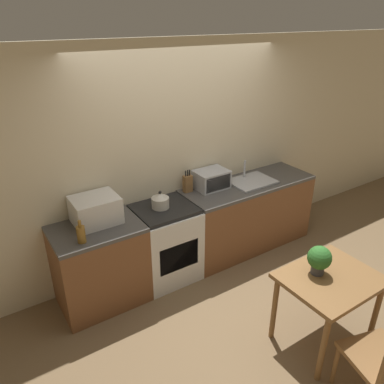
% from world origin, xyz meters
% --- Properties ---
extents(ground_plane, '(16.00, 16.00, 0.00)m').
position_xyz_m(ground_plane, '(0.00, 0.00, 0.00)').
color(ground_plane, brown).
extents(wall_back, '(10.00, 0.06, 2.60)m').
position_xyz_m(wall_back, '(0.00, 1.23, 1.30)').
color(wall_back, beige).
rests_on(wall_back, ground_plane).
extents(counter_left_run, '(0.89, 0.62, 0.90)m').
position_xyz_m(counter_left_run, '(-1.21, 0.89, 0.45)').
color(counter_left_run, brown).
rests_on(counter_left_run, ground_plane).
extents(counter_right_run, '(1.75, 0.62, 0.90)m').
position_xyz_m(counter_right_run, '(0.77, 0.89, 0.45)').
color(counter_right_run, brown).
rests_on(counter_right_run, ground_plane).
extents(stove_range, '(0.66, 0.62, 0.90)m').
position_xyz_m(stove_range, '(-0.43, 0.89, 0.45)').
color(stove_range, silver).
rests_on(stove_range, ground_plane).
extents(kettle, '(0.19, 0.19, 0.20)m').
position_xyz_m(kettle, '(-0.46, 0.91, 0.98)').
color(kettle, beige).
rests_on(kettle, stove_range).
extents(microwave, '(0.45, 0.37, 0.27)m').
position_xyz_m(microwave, '(-1.15, 0.99, 1.04)').
color(microwave, silver).
rests_on(microwave, counter_left_run).
extents(bottle, '(0.08, 0.08, 0.23)m').
position_xyz_m(bottle, '(-1.40, 0.70, 0.99)').
color(bottle, olive).
rests_on(bottle, counter_left_run).
extents(knife_block, '(0.10, 0.07, 0.27)m').
position_xyz_m(knife_block, '(-0.00, 1.09, 1.01)').
color(knife_block, brown).
rests_on(knife_block, counter_right_run).
extents(toaster_oven, '(0.39, 0.30, 0.22)m').
position_xyz_m(toaster_oven, '(0.30, 1.03, 1.01)').
color(toaster_oven, '#ADAFB5').
rests_on(toaster_oven, counter_right_run).
extents(sink_basin, '(0.55, 0.42, 0.24)m').
position_xyz_m(sink_basin, '(0.82, 0.89, 0.91)').
color(sink_basin, '#ADAFB5').
rests_on(sink_basin, counter_right_run).
extents(dining_table, '(0.83, 0.67, 0.73)m').
position_xyz_m(dining_table, '(0.30, -0.76, 0.63)').
color(dining_table, brown).
rests_on(dining_table, ground_plane).
extents(potted_plant, '(0.21, 0.21, 0.27)m').
position_xyz_m(potted_plant, '(0.24, -0.65, 0.89)').
color(potted_plant, '#424247').
rests_on(potted_plant, dining_table).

